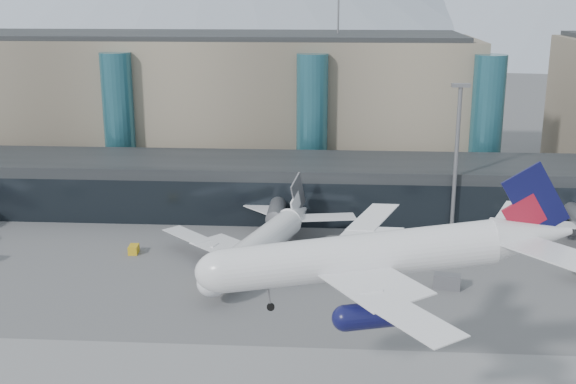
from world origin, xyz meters
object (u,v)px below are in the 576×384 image
object	(u,v)px
hero_jet	(398,242)
veh_h	(228,272)
veh_b	(134,249)
jet_parked_mid	(266,233)
veh_d	(523,246)
lightmast_mid	(457,151)
veh_c	(447,281)
veh_g	(358,245)

from	to	relation	value
hero_jet	veh_h	size ratio (longest dim) A/B	7.99
hero_jet	veh_b	distance (m)	62.11
jet_parked_mid	veh_b	xyz separation A→B (m)	(-21.31, 1.99, -3.98)
veh_b	veh_d	bearing A→B (deg)	-88.44
veh_b	veh_d	xyz separation A→B (m)	(61.90, 5.40, 0.11)
lightmast_mid	jet_parked_mid	size ratio (longest dim) A/B	0.67
hero_jet	veh_c	distance (m)	41.34
hero_jet	veh_b	world-z (taller)	hero_jet
jet_parked_mid	veh_h	bearing A→B (deg)	166.28
hero_jet	veh_h	world-z (taller)	hero_jet
jet_parked_mid	veh_h	world-z (taller)	jet_parked_mid
veh_b	veh_h	size ratio (longest dim) A/B	0.54
lightmast_mid	hero_jet	size ratio (longest dim) A/B	0.75
veh_c	lightmast_mid	bearing A→B (deg)	90.97
veh_b	veh_c	xyz separation A→B (m)	(47.53, -10.67, 0.36)
veh_h	jet_parked_mid	bearing A→B (deg)	13.15
hero_jet	veh_h	bearing A→B (deg)	115.07
veh_h	hero_jet	bearing A→B (deg)	-105.40
veh_c	veh_h	xyz separation A→B (m)	(-31.00, 1.08, 0.16)
jet_parked_mid	veh_d	xyz separation A→B (m)	(40.59, 7.39, -3.87)
lightmast_mid	veh_g	distance (m)	23.29
lightmast_mid	veh_c	bearing A→B (deg)	-100.08
jet_parked_mid	veh_d	bearing A→B (deg)	-61.22
jet_parked_mid	veh_h	size ratio (longest dim) A/B	8.91
lightmast_mid	veh_d	xyz separation A→B (m)	(10.07, -8.15, -13.65)
veh_h	veh_c	bearing A→B (deg)	-46.67
lightmast_mid	jet_parked_mid	distance (m)	35.62
veh_b	veh_h	bearing A→B (deg)	-123.54
hero_jet	veh_c	world-z (taller)	hero_jet
veh_d	jet_parked_mid	bearing A→B (deg)	161.13
hero_jet	veh_g	size ratio (longest dim) A/B	14.92
veh_h	lightmast_mid	bearing A→B (deg)	-11.44
hero_jet	veh_d	size ratio (longest dim) A/B	12.67
jet_parked_mid	veh_d	world-z (taller)	jet_parked_mid
jet_parked_mid	veh_b	bearing A→B (deg)	103.13
hero_jet	veh_g	world-z (taller)	hero_jet
veh_c	veh_d	distance (m)	21.56
jet_parked_mid	veh_b	distance (m)	21.77
veh_d	veh_h	xyz separation A→B (m)	(-45.37, -14.98, 0.41)
lightmast_mid	veh_b	distance (m)	55.31
jet_parked_mid	veh_c	size ratio (longest dim) A/B	10.35
veh_d	veh_h	world-z (taller)	veh_h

